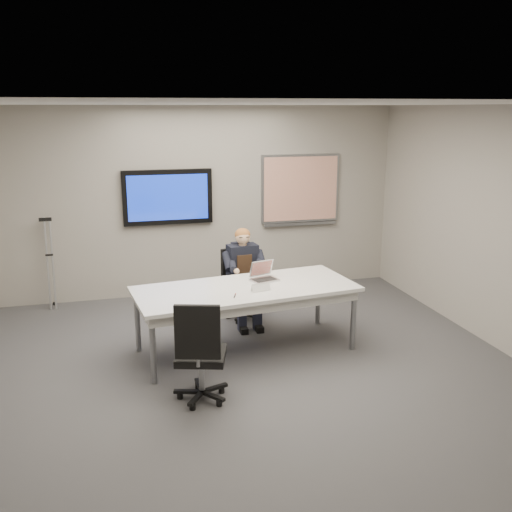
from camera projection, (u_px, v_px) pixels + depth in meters
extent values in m
cube|color=#39393C|center=(251.00, 376.00, 6.04)|extent=(6.00, 6.00, 0.02)
cube|color=silver|center=(250.00, 104.00, 5.34)|extent=(6.00, 6.00, 0.02)
cube|color=gray|center=(201.00, 202.00, 8.50)|extent=(6.00, 0.02, 2.80)
cube|color=gray|center=(396.00, 386.00, 2.88)|extent=(6.00, 0.02, 2.80)
cube|color=gray|center=(508.00, 232.00, 6.43)|extent=(0.02, 6.00, 2.80)
cube|color=white|center=(246.00, 289.00, 6.51)|extent=(2.62, 1.34, 0.04)
cube|color=silver|center=(246.00, 296.00, 6.54)|extent=(2.51, 1.22, 0.10)
cylinder|color=gray|center=(153.00, 351.00, 5.80)|extent=(0.06, 0.06, 0.73)
cylinder|color=gray|center=(353.00, 320.00, 6.63)|extent=(0.06, 0.06, 0.73)
cylinder|color=gray|center=(137.00, 321.00, 6.59)|extent=(0.06, 0.06, 0.73)
cylinder|color=gray|center=(318.00, 297.00, 7.43)|extent=(0.06, 0.06, 0.73)
cube|color=black|center=(168.00, 197.00, 8.30)|extent=(1.30, 0.08, 0.80)
cube|color=navy|center=(168.00, 198.00, 8.26)|extent=(1.16, 0.01, 0.66)
cube|color=gray|center=(300.00, 189.00, 8.82)|extent=(1.25, 0.04, 1.05)
cube|color=silver|center=(301.00, 189.00, 8.80)|extent=(1.18, 0.01, 0.98)
cube|color=gray|center=(300.00, 224.00, 8.92)|extent=(1.18, 0.05, 0.04)
cylinder|color=gray|center=(242.00, 301.00, 7.64)|extent=(0.05, 0.05, 0.33)
cube|color=black|center=(242.00, 289.00, 7.60)|extent=(0.54, 0.54, 0.06)
cube|color=black|center=(233.00, 264.00, 7.68)|extent=(0.37, 0.18, 0.47)
cylinder|color=gray|center=(202.00, 373.00, 5.51)|extent=(0.06, 0.06, 0.36)
cube|color=black|center=(201.00, 355.00, 5.46)|extent=(0.57, 0.57, 0.07)
cube|color=black|center=(197.00, 332.00, 5.17)|extent=(0.42, 0.17, 0.52)
cube|color=black|center=(242.00, 264.00, 7.49)|extent=(0.41, 0.26, 0.53)
cube|color=#342215|center=(244.00, 265.00, 7.38)|extent=(0.20, 0.04, 0.26)
sphere|color=#E0B189|center=(243.00, 237.00, 7.37)|extent=(0.19, 0.19, 0.19)
ellipsoid|color=#995126|center=(242.00, 235.00, 7.38)|extent=(0.20, 0.20, 0.17)
cube|color=#B4B4B7|center=(264.00, 280.00, 6.75)|extent=(0.36, 0.30, 0.02)
cube|color=black|center=(265.00, 279.00, 6.74)|extent=(0.29, 0.22, 0.00)
cube|color=#B4B4B7|center=(261.00, 268.00, 6.85)|extent=(0.32, 0.16, 0.20)
cube|color=red|center=(262.00, 268.00, 6.85)|extent=(0.28, 0.14, 0.17)
cylinder|color=black|center=(235.00, 295.00, 6.20)|extent=(0.06, 0.13, 0.01)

